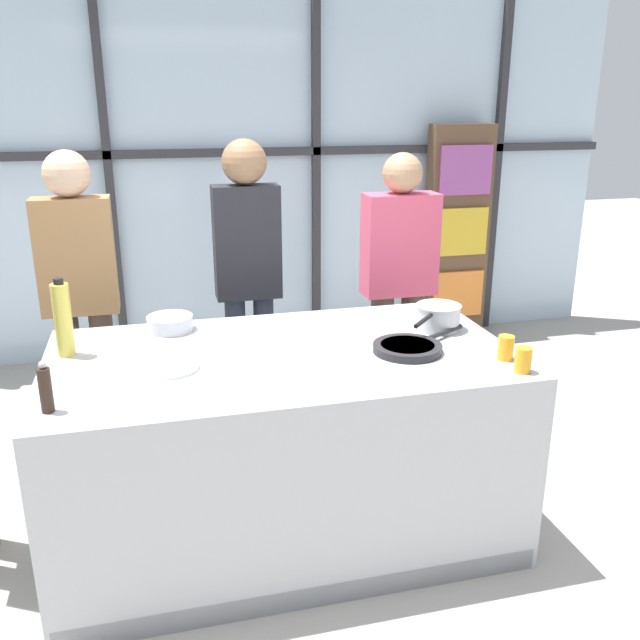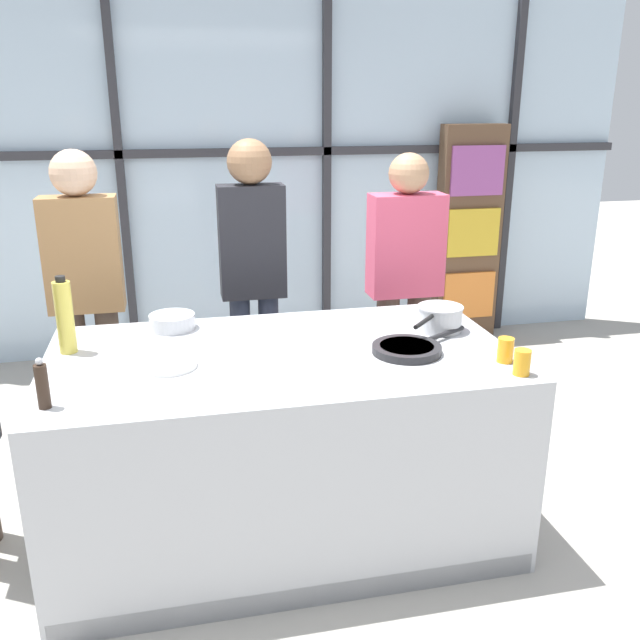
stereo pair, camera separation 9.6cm
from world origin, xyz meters
name	(u,v)px [view 1 (the left image)]	position (x,y,z in m)	size (l,w,h in m)	color
ground_plane	(285,527)	(0.00, 0.00, 0.00)	(18.00, 18.00, 0.00)	#ADA89E
back_window_wall	(215,171)	(0.00, 2.53, 1.40)	(6.40, 0.10, 2.80)	silver
bookshelf	(457,234)	(1.92, 2.34, 0.87)	(0.52, 0.19, 1.73)	brown
demo_island	(284,444)	(0.00, 0.00, 0.44)	(1.99, 1.10, 0.88)	#B7BABF
spectator_far_left	(79,287)	(-0.89, 0.96, 0.98)	(0.39, 0.24, 1.69)	#47382D
spectator_center_left	(248,269)	(0.00, 0.96, 1.02)	(0.36, 0.24, 1.73)	#232838
spectator_center_right	(399,275)	(0.89, 0.96, 0.93)	(0.43, 0.23, 1.64)	#47382D
frying_pan	(409,347)	(0.54, -0.12, 0.90)	(0.49, 0.35, 0.04)	#232326
saucepan	(438,316)	(0.78, 0.12, 0.95)	(0.31, 0.32, 0.12)	silver
white_plate	(170,368)	(-0.47, -0.07, 0.89)	(0.23, 0.23, 0.01)	white
mixing_bowl	(170,323)	(-0.45, 0.42, 0.92)	(0.21, 0.21, 0.07)	silver
oil_bottle	(63,319)	(-0.89, 0.20, 1.05)	(0.07, 0.07, 0.34)	#E0CC4C
pepper_grinder	(45,389)	(-0.90, -0.37, 0.97)	(0.04, 0.04, 0.19)	#332319
juice_glass_near	(523,360)	(0.89, -0.45, 0.94)	(0.07, 0.07, 0.10)	orange
juice_glass_far	(506,348)	(0.89, -0.31, 0.94)	(0.07, 0.07, 0.10)	orange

